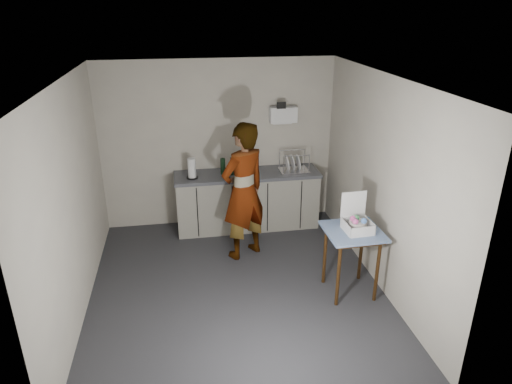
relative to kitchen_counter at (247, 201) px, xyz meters
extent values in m
plane|color=#292A2E|center=(-0.40, -1.70, -0.43)|extent=(4.00, 4.00, 0.00)
cube|color=beige|center=(-0.40, 0.29, 0.87)|extent=(3.60, 0.02, 2.60)
cube|color=beige|center=(1.39, -1.70, 0.87)|extent=(0.02, 4.00, 2.60)
cube|color=beige|center=(-2.19, -1.70, 0.87)|extent=(0.02, 4.00, 2.60)
cube|color=white|center=(-0.40, -1.70, 2.17)|extent=(3.60, 4.00, 0.01)
cube|color=black|center=(0.00, 0.00, -0.39)|extent=(2.20, 0.52, 0.08)
cube|color=#A6A293|center=(0.00, 0.00, 0.00)|extent=(2.20, 0.58, 0.86)
cube|color=#4B4C55|center=(0.00, 0.00, 0.46)|extent=(2.24, 0.62, 0.05)
cube|color=black|center=(-0.80, -0.29, 0.00)|extent=(0.02, 0.01, 0.80)
cube|color=black|center=(-0.27, -0.29, 0.00)|extent=(0.02, 0.01, 0.80)
cube|color=black|center=(0.27, -0.29, 0.00)|extent=(0.01, 0.01, 0.80)
cube|color=black|center=(0.80, -0.29, 0.00)|extent=(0.02, 0.01, 0.80)
cube|color=white|center=(0.60, 0.22, 1.32)|extent=(0.42, 0.16, 0.24)
cube|color=white|center=(0.60, 0.27, 1.18)|extent=(0.30, 0.06, 0.04)
cube|color=black|center=(0.55, 0.13, 1.48)|extent=(0.14, 0.02, 0.10)
cylinder|color=#3C250D|center=(0.73, -2.24, -0.04)|extent=(0.04, 0.04, 0.78)
cylinder|color=#3C250D|center=(1.22, -2.23, -0.04)|extent=(0.04, 0.04, 0.78)
cylinder|color=#3C250D|center=(0.72, -1.76, -0.04)|extent=(0.04, 0.04, 0.78)
cylinder|color=#3C250D|center=(1.21, -1.75, -0.04)|extent=(0.04, 0.04, 0.78)
cube|color=#3C250D|center=(0.97, -1.99, 0.38)|extent=(0.59, 0.59, 0.04)
cube|color=#1A4C9F|center=(0.97, -1.99, 0.41)|extent=(0.67, 0.67, 0.03)
imported|color=#B2A593|center=(-0.18, -0.88, 0.54)|extent=(0.85, 0.76, 1.93)
imported|color=black|center=(-0.25, -0.03, 0.62)|extent=(0.11, 0.11, 0.27)
cylinder|color=red|center=(0.07, 0.07, 0.55)|extent=(0.07, 0.07, 0.13)
cylinder|color=black|center=(-0.37, 0.00, 0.61)|extent=(0.07, 0.07, 0.25)
cylinder|color=black|center=(-0.84, -0.08, 0.49)|extent=(0.17, 0.17, 0.02)
cylinder|color=white|center=(-0.84, -0.08, 0.65)|extent=(0.12, 0.12, 0.29)
cube|color=silver|center=(0.73, -0.04, 0.49)|extent=(0.44, 0.33, 0.02)
cylinder|color=silver|center=(0.53, -0.19, 0.65)|extent=(0.01, 0.01, 0.29)
cylinder|color=silver|center=(0.93, -0.19, 0.65)|extent=(0.01, 0.01, 0.29)
cylinder|color=silver|center=(0.53, 0.10, 0.65)|extent=(0.01, 0.01, 0.29)
cylinder|color=silver|center=(0.93, 0.10, 0.65)|extent=(0.01, 0.01, 0.29)
cylinder|color=white|center=(0.62, -0.04, 0.63)|extent=(0.06, 0.24, 0.24)
cylinder|color=white|center=(0.71, -0.04, 0.63)|extent=(0.06, 0.24, 0.24)
cylinder|color=white|center=(0.80, -0.04, 0.63)|extent=(0.06, 0.24, 0.24)
cube|color=white|center=(1.01, -2.02, 0.43)|extent=(0.33, 0.33, 0.01)
cube|color=white|center=(1.02, -2.17, 0.49)|extent=(0.31, 0.03, 0.11)
cube|color=white|center=(1.00, -1.87, 0.49)|extent=(0.31, 0.03, 0.11)
cube|color=white|center=(0.86, -2.03, 0.49)|extent=(0.03, 0.31, 0.11)
cube|color=white|center=(1.16, -2.01, 0.49)|extent=(0.03, 0.31, 0.11)
cube|color=white|center=(1.00, -1.86, 0.71)|extent=(0.31, 0.03, 0.31)
cylinder|color=silver|center=(1.01, -2.02, 0.49)|extent=(0.21, 0.21, 0.11)
sphere|color=#FF5DBB|center=(0.96, -2.06, 0.57)|extent=(0.07, 0.07, 0.07)
sphere|color=#5993F2|center=(1.06, -2.06, 0.57)|extent=(0.07, 0.07, 0.07)
sphere|color=#4FC06A|center=(1.00, -1.97, 0.57)|extent=(0.07, 0.07, 0.07)
sphere|color=#FF5DBB|center=(0.96, -1.98, 0.57)|extent=(0.07, 0.07, 0.07)
camera|label=1|loc=(-0.97, -6.53, 2.92)|focal=32.00mm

